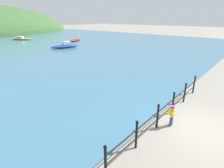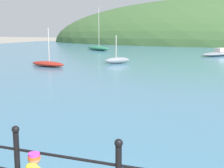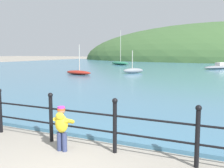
# 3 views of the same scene
# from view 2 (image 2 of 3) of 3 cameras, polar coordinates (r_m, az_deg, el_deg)

# --- Properties ---
(water) EXTENTS (80.00, 60.00, 0.10)m
(water) POSITION_cam_2_polar(r_m,az_deg,el_deg) (34.50, 17.39, 5.01)
(water) COLOR teal
(water) RESTS_ON ground
(far_hillside) EXTENTS (74.46, 40.95, 18.61)m
(far_hillside) POSITION_cam_2_polar(r_m,az_deg,el_deg) (69.36, 19.03, 7.09)
(far_hillside) COLOR #3D6033
(far_hillside) RESTS_ON ground
(iron_railing) EXTENTS (8.66, 0.12, 1.21)m
(iron_railing) POSITION_cam_2_polar(r_m,az_deg,el_deg) (4.88, -8.66, -14.96)
(iron_railing) COLOR black
(iron_railing) RESTS_ON ground
(boat_green_fishing) EXTENTS (1.86, 1.95, 2.19)m
(boat_green_fishing) POSITION_cam_2_polar(r_m,az_deg,el_deg) (24.39, 0.96, 4.37)
(boat_green_fishing) COLOR gray
(boat_green_fishing) RESTS_ON water
(boat_far_right) EXTENTS (4.47, 3.63, 5.45)m
(boat_far_right) POSITION_cam_2_polar(r_m,az_deg,el_deg) (40.80, -2.57, 6.60)
(boat_far_right) COLOR #287551
(boat_far_right) RESTS_ON water
(boat_red_dinghy) EXTENTS (3.14, 1.73, 2.74)m
(boat_red_dinghy) POSITION_cam_2_polar(r_m,az_deg,el_deg) (22.93, -11.66, 3.67)
(boat_red_dinghy) COLOR maroon
(boat_red_dinghy) RESTS_ON water
(boat_white_sailboat) EXTENTS (3.95, 4.93, 0.77)m
(boat_white_sailboat) POSITION_cam_2_polar(r_m,az_deg,el_deg) (33.69, 19.02, 5.33)
(boat_white_sailboat) COLOR gray
(boat_white_sailboat) RESTS_ON water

